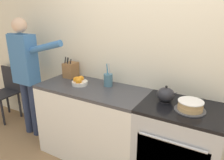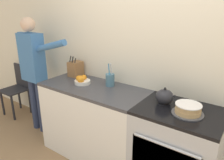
{
  "view_description": "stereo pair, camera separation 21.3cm",
  "coord_description": "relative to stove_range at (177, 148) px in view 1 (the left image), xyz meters",
  "views": [
    {
      "loc": [
        0.67,
        -1.64,
        1.84
      ],
      "look_at": [
        -0.42,
        0.27,
        1.07
      ],
      "focal_mm": 35.0,
      "sensor_mm": 36.0,
      "label": 1
    },
    {
      "loc": [
        0.85,
        -1.53,
        1.84
      ],
      "look_at": [
        -0.42,
        0.27,
        1.07
      ],
      "focal_mm": 35.0,
      "sensor_mm": 36.0,
      "label": 2
    }
  ],
  "objects": [
    {
      "name": "tea_kettle",
      "position": [
        -0.18,
        0.04,
        0.53
      ],
      "size": [
        0.21,
        0.17,
        0.17
      ],
      "color": "#232328",
      "rests_on": "stove_range"
    },
    {
      "name": "stove_range",
      "position": [
        0.0,
        0.0,
        0.0
      ],
      "size": [
        0.78,
        0.63,
        0.92
      ],
      "color": "#B7BABF",
      "rests_on": "ground_plane"
    },
    {
      "name": "utensil_crock",
      "position": [
        -0.9,
        0.14,
        0.54
      ],
      "size": [
        0.11,
        0.11,
        0.28
      ],
      "color": "#477084",
      "rests_on": "counter_cabinet"
    },
    {
      "name": "fruit_bowl",
      "position": [
        -1.22,
        -0.0,
        0.51
      ],
      "size": [
        0.19,
        0.19,
        0.11
      ],
      "color": "silver",
      "rests_on": "counter_cabinet"
    },
    {
      "name": "dining_chair",
      "position": [
        -2.85,
        0.12,
        0.04
      ],
      "size": [
        0.4,
        0.4,
        0.86
      ],
      "rotation": [
        0.0,
        0.0,
        -0.13
      ],
      "color": "#232328",
      "rests_on": "ground_plane"
    },
    {
      "name": "knife_block",
      "position": [
        -1.5,
        0.18,
        0.56
      ],
      "size": [
        0.14,
        0.18,
        0.28
      ],
      "color": "olive",
      "rests_on": "counter_cabinet"
    },
    {
      "name": "wall_back",
      "position": [
        -0.33,
        0.32,
        0.84
      ],
      "size": [
        8.0,
        0.04,
        2.6
      ],
      "color": "silver",
      "rests_on": "ground_plane"
    },
    {
      "name": "counter_cabinet",
      "position": [
        -1.04,
        0.0,
        -0.0
      ],
      "size": [
        1.3,
        0.6,
        0.92
      ],
      "color": "white",
      "rests_on": "ground_plane"
    },
    {
      "name": "layer_cake",
      "position": [
        0.07,
        -0.03,
        0.51
      ],
      "size": [
        0.28,
        0.28,
        0.09
      ],
      "color": "#4C4C51",
      "rests_on": "stove_range"
    },
    {
      "name": "person_baker",
      "position": [
        -2.1,
        -0.04,
        0.55
      ],
      "size": [
        0.94,
        0.2,
        1.68
      ],
      "rotation": [
        0.0,
        0.0,
        0.13
      ],
      "color": "#283351",
      "rests_on": "ground_plane"
    }
  ]
}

